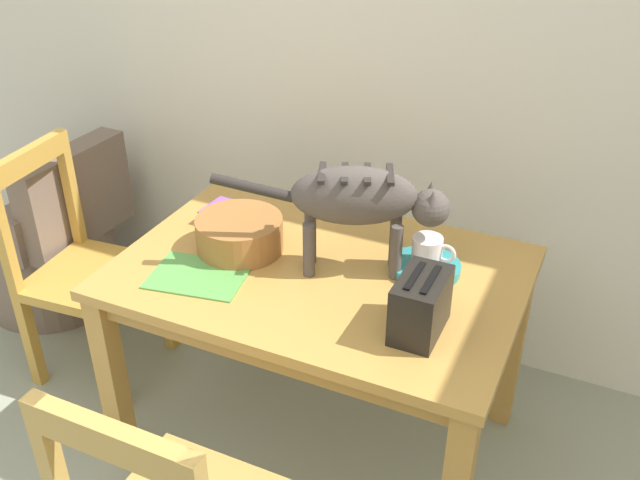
% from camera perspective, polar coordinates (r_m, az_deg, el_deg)
% --- Properties ---
extents(wall_rear, '(4.38, 0.11, 2.50)m').
position_cam_1_polar(wall_rear, '(2.70, 4.87, 15.84)').
color(wall_rear, silver).
rests_on(wall_rear, ground_plane).
extents(dining_table, '(1.24, 0.85, 0.73)m').
position_cam_1_polar(dining_table, '(2.27, -0.00, -4.14)').
color(dining_table, '#BB8940').
rests_on(dining_table, ground_plane).
extents(cat, '(0.66, 0.31, 0.35)m').
position_cam_1_polar(cat, '(2.10, 3.33, 3.16)').
color(cat, '#4E4642').
rests_on(cat, dining_table).
extents(saucer_bowl, '(0.21, 0.21, 0.03)m').
position_cam_1_polar(saucer_bowl, '(2.22, 8.39, -2.15)').
color(saucer_bowl, teal).
rests_on(saucer_bowl, dining_table).
extents(coffee_mug, '(0.14, 0.09, 0.09)m').
position_cam_1_polar(coffee_mug, '(2.19, 8.59, -0.85)').
color(coffee_mug, white).
rests_on(coffee_mug, saucer_bowl).
extents(magazine, '(0.32, 0.26, 0.01)m').
position_cam_1_polar(magazine, '(2.21, -9.65, -2.83)').
color(magazine, '#58A04A').
rests_on(magazine, dining_table).
extents(book_stack, '(0.19, 0.16, 0.05)m').
position_cam_1_polar(book_stack, '(2.49, -7.17, 2.00)').
color(book_stack, '#4BA44F').
rests_on(book_stack, dining_table).
extents(wicker_basket, '(0.28, 0.28, 0.11)m').
position_cam_1_polar(wicker_basket, '(2.30, -6.41, 0.52)').
color(wicker_basket, '#A06633').
rests_on(wicker_basket, dining_table).
extents(toaster, '(0.12, 0.20, 0.18)m').
position_cam_1_polar(toaster, '(1.93, 8.01, -5.15)').
color(toaster, black).
rests_on(toaster, dining_table).
extents(wooden_chair_far, '(0.45, 0.45, 0.92)m').
position_cam_1_polar(wooden_chair_far, '(2.88, -18.39, -2.27)').
color(wooden_chair_far, '#C08E38').
rests_on(wooden_chair_far, ground_plane).
extents(wicker_armchair, '(0.61, 0.62, 0.78)m').
position_cam_1_polar(wicker_armchair, '(3.42, -20.52, -0.54)').
color(wicker_armchair, '#746155').
rests_on(wicker_armchair, ground_plane).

